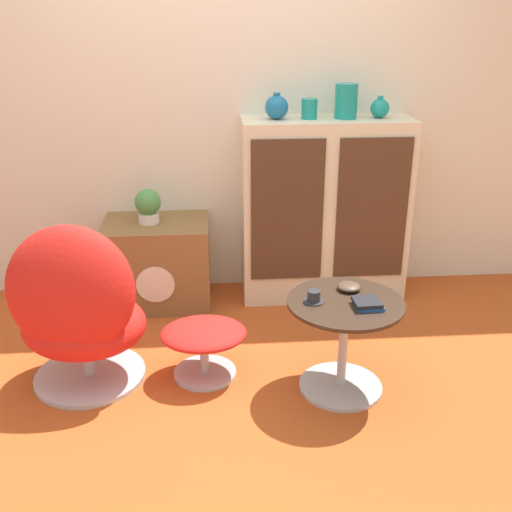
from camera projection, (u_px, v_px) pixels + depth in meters
ground_plane at (236, 395)px, 2.94m from camera, size 12.00×12.00×0.00m
wall_back at (223, 90)px, 3.68m from camera, size 6.40×0.06×2.60m
sideboard at (324, 210)px, 3.80m from camera, size 1.04×0.38×1.15m
tv_console at (158, 263)px, 3.80m from camera, size 0.65×0.48×0.54m
egg_chair at (78, 310)px, 2.88m from camera, size 0.70×0.65×0.88m
ottoman at (204, 339)px, 3.03m from camera, size 0.44×0.37×0.29m
coffee_table at (344, 337)px, 2.89m from camera, size 0.56×0.56×0.49m
vase_leftmost at (277, 107)px, 3.53m from camera, size 0.14×0.14×0.15m
vase_inner_left at (309, 109)px, 3.55m from camera, size 0.10×0.10×0.12m
vase_inner_right at (346, 101)px, 3.55m from camera, size 0.14×0.14×0.20m
vase_rightmost at (380, 108)px, 3.58m from camera, size 0.11×0.11×0.13m
potted_plant at (148, 205)px, 3.65m from camera, size 0.16×0.16×0.21m
teacup at (314, 297)px, 2.80m from camera, size 0.10×0.10×0.06m
book_stack at (368, 304)px, 2.75m from camera, size 0.13×0.12×0.03m
bowl at (349, 287)px, 2.92m from camera, size 0.11×0.11×0.04m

